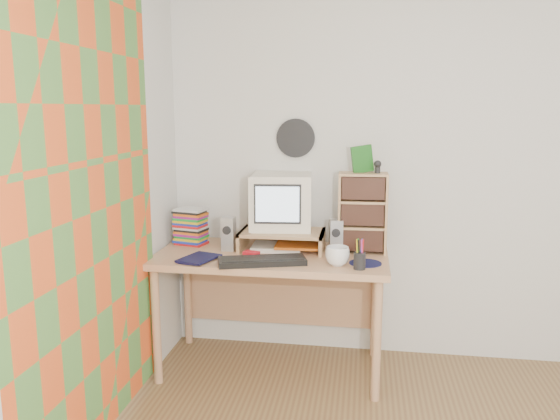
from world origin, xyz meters
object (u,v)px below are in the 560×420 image
(mug, at_px, (337,256))
(cd_rack, at_px, (362,213))
(diary, at_px, (187,255))
(dvd_stack, at_px, (191,224))
(crt_monitor, at_px, (281,202))
(keyboard, at_px, (262,261))
(desk, at_px, (273,272))

(mug, bearing_deg, cd_rack, 67.90)
(mug, bearing_deg, diary, 179.59)
(dvd_stack, bearing_deg, crt_monitor, 13.33)
(keyboard, xyz_separation_m, mug, (0.42, 0.04, 0.04))
(keyboard, height_order, dvd_stack, dvd_stack)
(keyboard, height_order, diary, diary)
(keyboard, distance_m, diary, 0.46)
(cd_rack, xyz_separation_m, mug, (-0.13, -0.32, -0.19))
(keyboard, distance_m, dvd_stack, 0.67)
(dvd_stack, height_order, mug, dvd_stack)
(crt_monitor, height_order, dvd_stack, crt_monitor)
(crt_monitor, bearing_deg, desk, -117.78)
(crt_monitor, height_order, cd_rack, cd_rack)
(crt_monitor, relative_size, diary, 1.72)
(diary, bearing_deg, crt_monitor, 51.41)
(keyboard, bearing_deg, desk, 69.88)
(crt_monitor, bearing_deg, dvd_stack, 174.19)
(desk, xyz_separation_m, crt_monitor, (0.03, 0.09, 0.43))
(cd_rack, relative_size, mug, 3.60)
(desk, bearing_deg, crt_monitor, 68.06)
(desk, height_order, diary, diary)
(mug, distance_m, diary, 0.88)
(dvd_stack, bearing_deg, desk, 4.47)
(desk, bearing_deg, dvd_stack, 171.18)
(keyboard, xyz_separation_m, dvd_stack, (-0.54, 0.38, 0.12))
(desk, relative_size, cd_rack, 2.87)
(cd_rack, height_order, diary, cd_rack)
(crt_monitor, bearing_deg, cd_rack, -8.18)
(desk, distance_m, dvd_stack, 0.62)
(desk, xyz_separation_m, keyboard, (-0.02, -0.29, 0.15))
(crt_monitor, distance_m, keyboard, 0.47)
(desk, relative_size, keyboard, 2.83)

